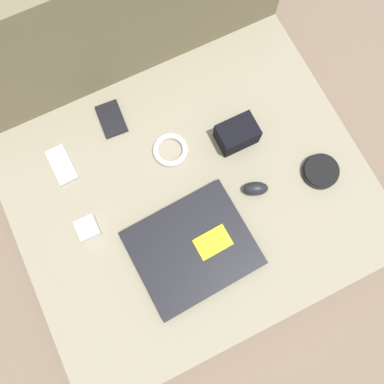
% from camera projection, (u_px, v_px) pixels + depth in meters
% --- Properties ---
extents(ground_plane, '(8.00, 8.00, 0.00)m').
position_uv_depth(ground_plane, '(192.00, 203.00, 1.15)').
color(ground_plane, '#7A6651').
extents(couch_seat, '(0.95, 0.79, 0.14)m').
position_uv_depth(couch_seat, '(192.00, 199.00, 1.08)').
color(couch_seat, gray).
rests_on(couch_seat, ground_plane).
extents(couch_backrest, '(0.95, 0.20, 0.50)m').
position_uv_depth(couch_backrest, '(111.00, 23.00, 1.00)').
color(couch_backrest, '#756B4C').
rests_on(couch_backrest, ground_plane).
extents(laptop, '(0.31, 0.27, 0.03)m').
position_uv_depth(laptop, '(193.00, 248.00, 0.97)').
color(laptop, black).
rests_on(laptop, couch_seat).
extents(computer_mouse, '(0.08, 0.06, 0.04)m').
position_uv_depth(computer_mouse, '(255.00, 189.00, 1.00)').
color(computer_mouse, black).
rests_on(computer_mouse, couch_seat).
extents(speaker_puck, '(0.10, 0.10, 0.02)m').
position_uv_depth(speaker_puck, '(321.00, 171.00, 1.02)').
color(speaker_puck, black).
rests_on(speaker_puck, couch_seat).
extents(phone_silver, '(0.07, 0.11, 0.01)m').
position_uv_depth(phone_silver, '(112.00, 119.00, 1.06)').
color(phone_silver, black).
rests_on(phone_silver, couch_seat).
extents(phone_black, '(0.06, 0.11, 0.01)m').
position_uv_depth(phone_black, '(62.00, 165.00, 1.03)').
color(phone_black, '#B7B7BC').
rests_on(phone_black, couch_seat).
extents(camera_pouch, '(0.11, 0.08, 0.07)m').
position_uv_depth(camera_pouch, '(237.00, 134.00, 1.02)').
color(camera_pouch, black).
rests_on(camera_pouch, couch_seat).
extents(charger_brick, '(0.05, 0.06, 0.03)m').
position_uv_depth(charger_brick, '(88.00, 228.00, 0.98)').
color(charger_brick, silver).
rests_on(charger_brick, couch_seat).
extents(cable_coil, '(0.10, 0.10, 0.02)m').
position_uv_depth(cable_coil, '(169.00, 150.00, 1.04)').
color(cable_coil, white).
rests_on(cable_coil, couch_seat).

